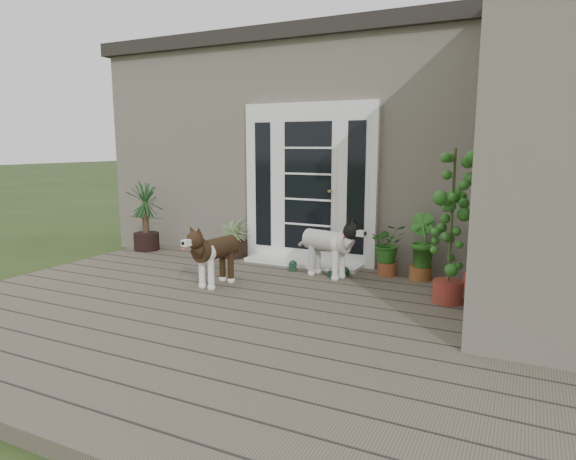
% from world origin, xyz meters
% --- Properties ---
extents(deck, '(6.20, 4.60, 0.12)m').
position_xyz_m(deck, '(0.00, 0.40, 0.06)').
color(deck, '#6B5B4C').
rests_on(deck, ground).
extents(house_main, '(7.40, 4.00, 3.10)m').
position_xyz_m(house_main, '(0.00, 4.65, 1.55)').
color(house_main, '#665E54').
rests_on(house_main, ground).
extents(roof_main, '(7.60, 4.20, 0.20)m').
position_xyz_m(roof_main, '(0.00, 4.65, 3.20)').
color(roof_main, '#2D2826').
rests_on(roof_main, house_main).
extents(door_unit, '(1.90, 0.14, 2.15)m').
position_xyz_m(door_unit, '(-0.20, 2.60, 1.19)').
color(door_unit, white).
rests_on(door_unit, deck).
extents(door_step, '(1.60, 0.40, 0.05)m').
position_xyz_m(door_step, '(-0.20, 2.40, 0.14)').
color(door_step, white).
rests_on(door_step, deck).
extents(brindle_dog, '(0.41, 0.79, 0.63)m').
position_xyz_m(brindle_dog, '(-0.67, 1.05, 0.44)').
color(brindle_dog, '#392715').
rests_on(brindle_dog, deck).
extents(white_dog, '(0.84, 0.52, 0.65)m').
position_xyz_m(white_dog, '(0.33, 1.95, 0.45)').
color(white_dog, white).
rests_on(white_dog, deck).
extents(spider_plant, '(0.61, 0.61, 0.62)m').
position_xyz_m(spider_plant, '(-1.27, 2.40, 0.43)').
color(spider_plant, '#76975D').
rests_on(spider_plant, deck).
extents(yucca, '(0.83, 0.83, 1.05)m').
position_xyz_m(yucca, '(-2.75, 2.22, 0.64)').
color(yucca, black).
rests_on(yucca, deck).
extents(herb_a, '(0.59, 0.59, 0.56)m').
position_xyz_m(herb_a, '(0.97, 2.37, 0.40)').
color(herb_a, '#154C19').
rests_on(herb_a, deck).
extents(herb_b, '(0.55, 0.55, 0.58)m').
position_xyz_m(herb_b, '(1.38, 2.33, 0.41)').
color(herb_b, '#2A631C').
rests_on(herb_b, deck).
extents(herb_c, '(0.32, 0.32, 0.49)m').
position_xyz_m(herb_c, '(2.03, 2.21, 0.36)').
color(herb_c, '#224D16').
rests_on(herb_c, deck).
extents(sapling, '(0.50, 0.50, 1.62)m').
position_xyz_m(sapling, '(1.81, 1.55, 0.93)').
color(sapling, '#1E5819').
rests_on(sapling, deck).
extents(clog_left, '(0.23, 0.30, 0.08)m').
position_xyz_m(clog_left, '(-0.20, 2.10, 0.16)').
color(clog_left, '#13311D').
rests_on(clog_left, deck).
extents(clog_right, '(0.28, 0.32, 0.09)m').
position_xyz_m(clog_right, '(0.45, 2.04, 0.16)').
color(clog_right, '#173A20').
rests_on(clog_right, deck).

